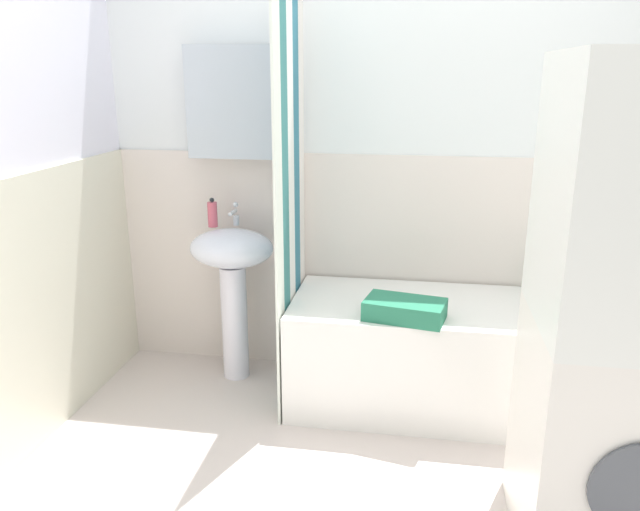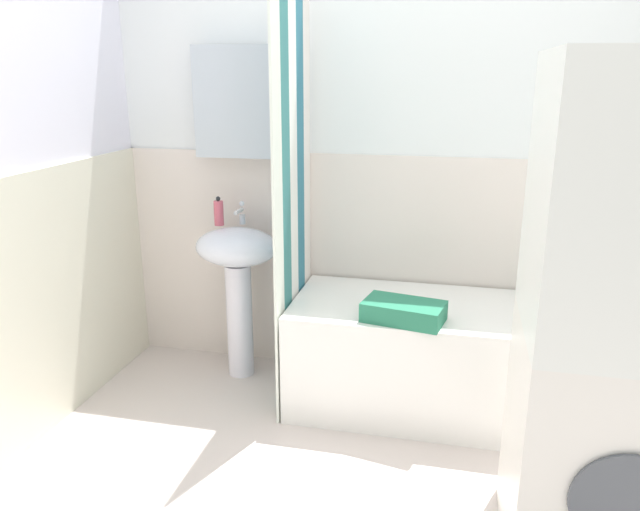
% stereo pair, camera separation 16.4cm
% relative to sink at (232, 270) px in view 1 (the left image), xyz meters
% --- Properties ---
extents(wall_back_tiled, '(3.60, 0.18, 2.40)m').
position_rel_sink_xyz_m(wall_back_tiled, '(0.81, 0.23, 0.53)').
color(wall_back_tiled, white).
rests_on(wall_back_tiled, ground_plane).
extents(wall_left_tiled, '(0.07, 1.81, 2.40)m').
position_rel_sink_xyz_m(wall_left_tiled, '(-0.71, -0.69, 0.51)').
color(wall_left_tiled, white).
rests_on(wall_left_tiled, ground_plane).
extents(sink, '(0.44, 0.34, 0.83)m').
position_rel_sink_xyz_m(sink, '(0.00, 0.00, 0.00)').
color(sink, white).
rests_on(sink, ground_plane).
extents(faucet, '(0.03, 0.12, 0.12)m').
position_rel_sink_xyz_m(faucet, '(-0.00, 0.08, 0.28)').
color(faucet, silver).
rests_on(faucet, sink).
extents(soap_dispenser, '(0.05, 0.05, 0.15)m').
position_rel_sink_xyz_m(soap_dispenser, '(-0.11, 0.05, 0.29)').
color(soap_dispenser, '#CC5466').
rests_on(soap_dispenser, sink).
extents(bathtub, '(1.48, 0.64, 0.54)m').
position_rel_sink_xyz_m(bathtub, '(1.10, -0.13, -0.34)').
color(bathtub, white).
rests_on(bathtub, ground_plane).
extents(shower_curtain, '(0.01, 0.64, 2.00)m').
position_rel_sink_xyz_m(shower_curtain, '(0.35, -0.13, 0.39)').
color(shower_curtain, white).
rests_on(shower_curtain, ground_plane).
extents(shampoo_bottle, '(0.07, 0.07, 0.15)m').
position_rel_sink_xyz_m(shampoo_bottle, '(1.74, 0.12, -0.00)').
color(shampoo_bottle, white).
rests_on(shampoo_bottle, bathtub).
extents(body_wash_bottle, '(0.06, 0.06, 0.23)m').
position_rel_sink_xyz_m(body_wash_bottle, '(1.62, 0.10, 0.04)').
color(body_wash_bottle, '#1C7651').
rests_on(body_wash_bottle, bathtub).
extents(towel_folded, '(0.38, 0.27, 0.09)m').
position_rel_sink_xyz_m(towel_folded, '(0.91, -0.35, -0.03)').
color(towel_folded, '#297556').
rests_on(towel_folded, bathtub).
extents(washer_dryer_stack, '(0.58, 0.63, 1.67)m').
position_rel_sink_xyz_m(washer_dryer_stack, '(1.63, -1.03, 0.23)').
color(washer_dryer_stack, white).
rests_on(washer_dryer_stack, ground_plane).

